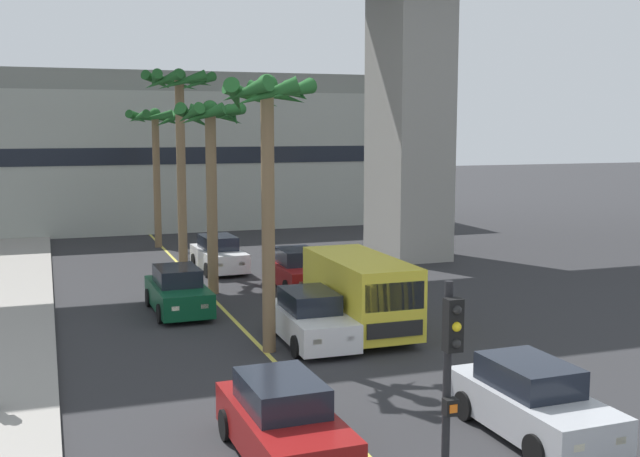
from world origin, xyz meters
TOP-DOWN VIEW (x-y plane):
  - lane_stripe_center at (0.00, 24.00)m, footprint 0.14×56.00m
  - pier_building_backdrop at (0.00, 48.31)m, footprint 34.50×8.04m
  - car_queue_front at (3.54, 26.74)m, footprint 1.87×4.12m
  - car_queue_second at (-1.56, 11.69)m, footprint 1.91×4.14m
  - car_queue_third at (-1.55, 24.29)m, footprint 1.91×4.14m
  - car_queue_fourth at (3.59, 11.04)m, footprint 1.90×4.13m
  - car_queue_fifth at (1.51, 19.15)m, footprint 1.88×4.13m
  - car_queue_sixth at (1.40, 31.49)m, footprint 1.96×4.16m
  - delivery_van at (3.35, 19.80)m, footprint 2.17×5.25m
  - traffic_light_median_near at (-0.37, 7.39)m, footprint 0.24×0.37m
  - palm_tree_near_median at (0.21, 26.95)m, footprint 2.78×2.78m
  - palm_tree_mid_median at (-0.18, 39.33)m, footprint 3.12×3.12m
  - palm_tree_far_median at (0.11, 18.71)m, footprint 2.73×2.78m
  - palm_tree_farthest_median at (-0.04, 32.50)m, footprint 3.31×3.34m

SIDE VIEW (x-z plane):
  - lane_stripe_center at x=0.00m, z-range 0.00..0.01m
  - car_queue_front at x=3.54m, z-range -0.06..1.50m
  - car_queue_second at x=-1.56m, z-range -0.06..1.50m
  - car_queue_third at x=-1.55m, z-range -0.06..1.50m
  - car_queue_fourth at x=3.59m, z-range -0.06..1.50m
  - car_queue_fifth at x=1.51m, z-range -0.06..1.50m
  - car_queue_sixth at x=1.40m, z-range -0.06..1.50m
  - delivery_van at x=3.35m, z-range 0.11..2.47m
  - traffic_light_median_near at x=-0.37m, z-range 0.61..4.81m
  - pier_building_backdrop at x=0.00m, z-range -0.06..9.55m
  - palm_tree_near_median at x=0.21m, z-range 2.25..9.58m
  - palm_tree_mid_median at x=-0.18m, z-range 2.31..9.60m
  - palm_tree_far_median at x=0.11m, z-range 2.34..10.11m
  - palm_tree_farthest_median at x=-0.04m, z-range 2.73..11.59m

